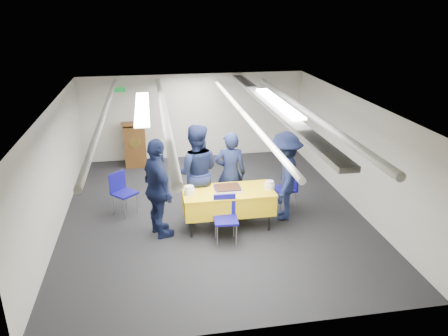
{
  "coord_description": "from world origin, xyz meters",
  "views": [
    {
      "loc": [
        -1.15,
        -8.05,
        4.16
      ],
      "look_at": [
        0.2,
        -0.2,
        1.05
      ],
      "focal_mm": 35.0,
      "sensor_mm": 36.0,
      "label": 1
    }
  ],
  "objects_px": {
    "serving_table": "(228,201)",
    "sailor_c": "(158,189)",
    "chair_left": "(121,189)",
    "sheet_cake": "(227,189)",
    "chair_near": "(225,214)",
    "chair_right": "(288,185)",
    "sailor_a": "(230,173)",
    "sailor_d": "(284,176)",
    "podium": "(135,143)",
    "sailor_b": "(196,172)"
  },
  "relations": [
    {
      "from": "sailor_c",
      "to": "podium",
      "type": "bearing_deg",
      "value": -12.49
    },
    {
      "from": "serving_table",
      "to": "sailor_c",
      "type": "bearing_deg",
      "value": -175.94
    },
    {
      "from": "sheet_cake",
      "to": "chair_left",
      "type": "xyz_separation_m",
      "value": [
        -2.02,
        0.98,
        -0.28
      ]
    },
    {
      "from": "sailor_b",
      "to": "sailor_d",
      "type": "distance_m",
      "value": 1.74
    },
    {
      "from": "sailor_b",
      "to": "sailor_d",
      "type": "relative_size",
      "value": 1.08
    },
    {
      "from": "podium",
      "to": "sailor_b",
      "type": "bearing_deg",
      "value": -68.44
    },
    {
      "from": "podium",
      "to": "sailor_c",
      "type": "distance_m",
      "value": 3.84
    },
    {
      "from": "serving_table",
      "to": "chair_near",
      "type": "height_order",
      "value": "chair_near"
    },
    {
      "from": "podium",
      "to": "sailor_d",
      "type": "relative_size",
      "value": 0.7
    },
    {
      "from": "chair_left",
      "to": "sheet_cake",
      "type": "bearing_deg",
      "value": -25.93
    },
    {
      "from": "sailor_a",
      "to": "sailor_d",
      "type": "xyz_separation_m",
      "value": [
        1.0,
        -0.42,
        0.03
      ]
    },
    {
      "from": "chair_near",
      "to": "chair_right",
      "type": "bearing_deg",
      "value": 34.81
    },
    {
      "from": "serving_table",
      "to": "sailor_a",
      "type": "relative_size",
      "value": 1.0
    },
    {
      "from": "chair_left",
      "to": "sailor_b",
      "type": "relative_size",
      "value": 0.45
    },
    {
      "from": "chair_near",
      "to": "chair_left",
      "type": "height_order",
      "value": "same"
    },
    {
      "from": "sailor_b",
      "to": "podium",
      "type": "bearing_deg",
      "value": -61.42
    },
    {
      "from": "chair_near",
      "to": "sailor_d",
      "type": "distance_m",
      "value": 1.51
    },
    {
      "from": "sailor_b",
      "to": "chair_near",
      "type": "bearing_deg",
      "value": 119.17
    },
    {
      "from": "sailor_c",
      "to": "sailor_d",
      "type": "distance_m",
      "value": 2.48
    },
    {
      "from": "chair_near",
      "to": "sailor_c",
      "type": "height_order",
      "value": "sailor_c"
    },
    {
      "from": "podium",
      "to": "sailor_b",
      "type": "relative_size",
      "value": 0.65
    },
    {
      "from": "serving_table",
      "to": "sailor_b",
      "type": "height_order",
      "value": "sailor_b"
    },
    {
      "from": "chair_near",
      "to": "sailor_d",
      "type": "xyz_separation_m",
      "value": [
        1.3,
        0.67,
        0.37
      ]
    },
    {
      "from": "sailor_a",
      "to": "sailor_c",
      "type": "height_order",
      "value": "sailor_c"
    },
    {
      "from": "chair_left",
      "to": "sailor_b",
      "type": "distance_m",
      "value": 1.62
    },
    {
      "from": "serving_table",
      "to": "podium",
      "type": "xyz_separation_m",
      "value": [
        -1.8,
        3.7,
        0.05
      ]
    },
    {
      "from": "sheet_cake",
      "to": "podium",
      "type": "relative_size",
      "value": 0.4
    },
    {
      "from": "serving_table",
      "to": "sailor_b",
      "type": "xyz_separation_m",
      "value": [
        -0.55,
        0.53,
        0.41
      ]
    },
    {
      "from": "serving_table",
      "to": "chair_right",
      "type": "distance_m",
      "value": 1.5
    },
    {
      "from": "sailor_a",
      "to": "sailor_b",
      "type": "height_order",
      "value": "sailor_b"
    },
    {
      "from": "sailor_b",
      "to": "sailor_c",
      "type": "relative_size",
      "value": 1.03
    },
    {
      "from": "serving_table",
      "to": "sheet_cake",
      "type": "bearing_deg",
      "value": -163.26
    },
    {
      "from": "sheet_cake",
      "to": "chair_near",
      "type": "height_order",
      "value": "chair_near"
    },
    {
      "from": "serving_table",
      "to": "sailor_b",
      "type": "bearing_deg",
      "value": 135.8
    },
    {
      "from": "sheet_cake",
      "to": "chair_right",
      "type": "distance_m",
      "value": 1.54
    },
    {
      "from": "chair_near",
      "to": "chair_right",
      "type": "height_order",
      "value": "same"
    },
    {
      "from": "serving_table",
      "to": "chair_left",
      "type": "xyz_separation_m",
      "value": [
        -2.04,
        0.98,
        -0.03
      ]
    },
    {
      "from": "chair_near",
      "to": "sailor_a",
      "type": "bearing_deg",
      "value": 74.92
    },
    {
      "from": "sheet_cake",
      "to": "sailor_b",
      "type": "height_order",
      "value": "sailor_b"
    },
    {
      "from": "podium",
      "to": "chair_right",
      "type": "bearing_deg",
      "value": -44.42
    },
    {
      "from": "serving_table",
      "to": "sailor_a",
      "type": "xyz_separation_m",
      "value": [
        0.16,
        0.62,
        0.3
      ]
    },
    {
      "from": "podium",
      "to": "chair_near",
      "type": "relative_size",
      "value": 1.44
    },
    {
      "from": "sailor_a",
      "to": "serving_table",
      "type": "bearing_deg",
      "value": 86.41
    },
    {
      "from": "chair_right",
      "to": "chair_near",
      "type": "bearing_deg",
      "value": -145.19
    },
    {
      "from": "serving_table",
      "to": "sailor_a",
      "type": "bearing_deg",
      "value": 75.93
    },
    {
      "from": "chair_right",
      "to": "sailor_a",
      "type": "height_order",
      "value": "sailor_a"
    },
    {
      "from": "chair_near",
      "to": "sailor_a",
      "type": "distance_m",
      "value": 1.18
    },
    {
      "from": "chair_near",
      "to": "sailor_a",
      "type": "height_order",
      "value": "sailor_a"
    },
    {
      "from": "serving_table",
      "to": "sailor_a",
      "type": "height_order",
      "value": "sailor_a"
    },
    {
      "from": "chair_right",
      "to": "sailor_d",
      "type": "xyz_separation_m",
      "value": [
        -0.22,
        -0.38,
        0.37
      ]
    }
  ]
}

